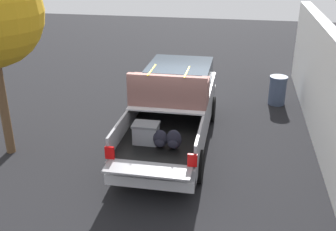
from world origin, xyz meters
The scene contains 4 objects.
ground_plane centered at (0.00, 0.00, 0.00)m, with size 40.00×40.00×0.00m, color black.
pickup_truck centered at (0.38, 0.00, 0.97)m, with size 6.05×2.06×2.23m.
building_facade centered at (1.14, -4.00, 1.51)m, with size 11.60×0.36×3.01m, color white.
trash_can centered at (3.60, -3.01, 0.50)m, with size 0.60×0.60×0.98m.
Camera 1 is at (-9.79, -1.70, 5.12)m, focal length 43.20 mm.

